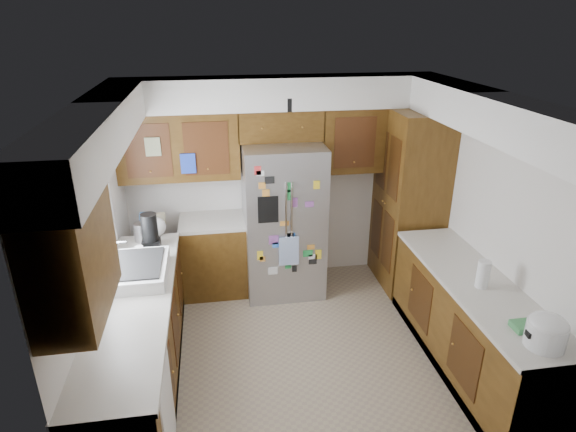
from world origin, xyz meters
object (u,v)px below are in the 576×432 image
object	(u,v)px
paper_towel	(483,274)
rice_cooker	(547,330)
fridge	(283,220)
pantry	(409,201)

from	to	relation	value
paper_towel	rice_cooker	bearing A→B (deg)	-88.59
fridge	rice_cooker	bearing A→B (deg)	-59.87
pantry	rice_cooker	xyz separation A→B (m)	(-0.00, -2.53, -0.03)
rice_cooker	paper_towel	bearing A→B (deg)	91.41
pantry	fridge	world-z (taller)	pantry
rice_cooker	pantry	bearing A→B (deg)	89.99
pantry	rice_cooker	world-z (taller)	pantry
pantry	paper_towel	xyz separation A→B (m)	(-0.02, -1.71, -0.03)
fridge	paper_towel	bearing A→B (deg)	-50.03
fridge	paper_towel	world-z (taller)	fridge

